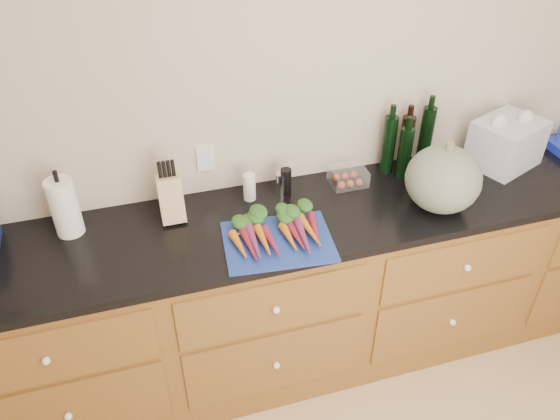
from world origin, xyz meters
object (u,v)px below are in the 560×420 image
object	(u,v)px
knife_block	(171,198)
paper_towel	(65,207)
squash	(443,179)
cutting_board	(278,241)
tomato_box	(348,176)
carrots	(275,230)

from	to	relation	value
knife_block	paper_towel	bearing A→B (deg)	177.33
squash	paper_towel	xyz separation A→B (m)	(-1.58, 0.28, -0.02)
cutting_board	squash	xyz separation A→B (m)	(0.76, 0.04, 0.14)
cutting_board	tomato_box	world-z (taller)	tomato_box
paper_towel	knife_block	bearing A→B (deg)	-2.67
knife_block	tomato_box	xyz separation A→B (m)	(0.84, 0.03, -0.06)
squash	carrots	bearing A→B (deg)	179.47
cutting_board	carrots	distance (m)	0.05
knife_block	tomato_box	distance (m)	0.84
squash	knife_block	xyz separation A→B (m)	(-1.15, 0.26, -0.05)
cutting_board	knife_block	xyz separation A→B (m)	(-0.39, 0.30, 0.10)
paper_towel	tomato_box	world-z (taller)	paper_towel
carrots	knife_block	xyz separation A→B (m)	(-0.39, 0.26, 0.07)
squash	knife_block	distance (m)	1.18
squash	knife_block	bearing A→B (deg)	167.15
squash	paper_towel	size ratio (longest dim) A/B	1.29
cutting_board	paper_towel	world-z (taller)	paper_towel
cutting_board	carrots	xyz separation A→B (m)	(0.00, 0.04, 0.03)
squash	tomato_box	world-z (taller)	squash
carrots	paper_towel	world-z (taller)	paper_towel
paper_towel	knife_block	xyz separation A→B (m)	(0.43, -0.02, -0.03)
paper_towel	knife_block	distance (m)	0.43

